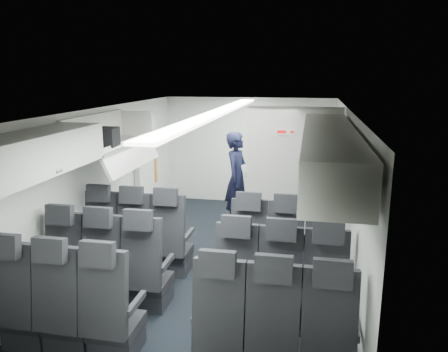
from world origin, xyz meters
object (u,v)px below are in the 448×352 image
at_px(carry_on_bag, 101,137).
at_px(seat_row_mid, 192,279).
at_px(seat_row_rear, 166,324).
at_px(boarding_door, 147,168).
at_px(seat_row_front, 210,248).
at_px(galley_unit, 295,161).
at_px(flight_attendant, 237,179).

bearing_deg(carry_on_bag, seat_row_mid, -34.98).
xyz_separation_m(seat_row_rear, boarding_door, (-1.64, 3.89, 0.55)).
bearing_deg(seat_row_mid, carry_on_bag, 148.90).
bearing_deg(seat_row_front, seat_row_rear, -90.00).
distance_m(seat_row_front, galley_unit, 3.43).
height_order(seat_row_mid, galley_unit, galley_unit).
height_order(galley_unit, carry_on_bag, carry_on_bag).
bearing_deg(boarding_door, seat_row_mid, -61.23).
bearing_deg(boarding_door, galley_unit, 24.28).
xyz_separation_m(flight_attendant, carry_on_bag, (-1.39, -2.19, 1.00)).
bearing_deg(seat_row_front, flight_attendant, 89.99).
bearing_deg(seat_row_front, boarding_door, 128.16).
bearing_deg(seat_row_rear, flight_attendant, 89.99).
relative_size(seat_row_mid, flight_attendant, 2.02).
height_order(seat_row_mid, boarding_door, boarding_door).
xyz_separation_m(seat_row_mid, carry_on_bag, (-1.39, 0.84, 1.42)).
distance_m(seat_row_mid, seat_row_rear, 0.90).
height_order(galley_unit, boarding_door, galley_unit).
xyz_separation_m(seat_row_mid, seat_row_rear, (0.00, -0.90, 0.00)).
height_order(seat_row_mid, carry_on_bag, carry_on_bag).
xyz_separation_m(seat_row_rear, carry_on_bag, (-1.39, 1.74, 1.42)).
relative_size(seat_row_mid, seat_row_rear, 1.00).
relative_size(seat_row_front, galley_unit, 1.75).
distance_m(boarding_door, flight_attendant, 1.65).
relative_size(seat_row_front, seat_row_mid, 1.00).
relative_size(seat_row_front, carry_on_bag, 8.34).
bearing_deg(galley_unit, seat_row_front, -106.28).
height_order(boarding_door, carry_on_bag, carry_on_bag).
bearing_deg(galley_unit, boarding_door, -155.72).
height_order(seat_row_front, seat_row_mid, same).
height_order(seat_row_rear, boarding_door, boarding_door).
bearing_deg(flight_attendant, seat_row_rear, -168.30).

